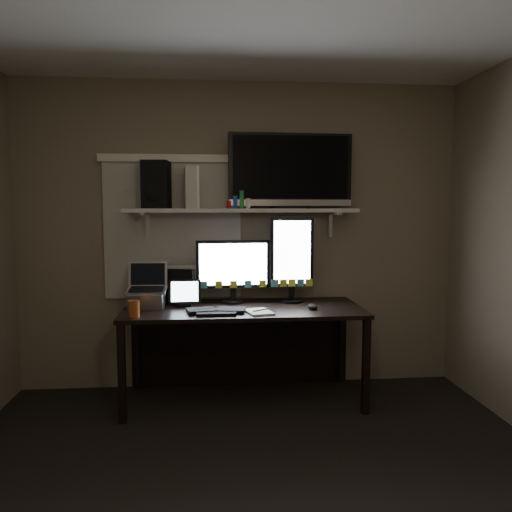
{
  "coord_description": "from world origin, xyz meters",
  "views": [
    {
      "loc": [
        -0.24,
        -2.31,
        1.49
      ],
      "look_at": [
        0.08,
        1.25,
        1.14
      ],
      "focal_mm": 35.0,
      "sensor_mm": 36.0,
      "label": 1
    }
  ],
  "objects": [
    {
      "name": "floor",
      "position": [
        0.0,
        0.0,
        0.0
      ],
      "size": [
        3.6,
        3.6,
        0.0
      ],
      "primitive_type": "plane",
      "color": "black",
      "rests_on": "ground"
    },
    {
      "name": "back_wall",
      "position": [
        0.0,
        1.8,
        1.25
      ],
      "size": [
        3.6,
        0.0,
        3.6
      ],
      "primitive_type": "plane",
      "rotation": [
        1.57,
        0.0,
        0.0
      ],
      "color": "#796C56",
      "rests_on": "floor"
    },
    {
      "name": "window_blinds",
      "position": [
        -0.55,
        1.79,
        1.3
      ],
      "size": [
        1.1,
        0.02,
        1.1
      ],
      "primitive_type": "cube",
      "color": "beige",
      "rests_on": "back_wall"
    },
    {
      "name": "desk",
      "position": [
        0.0,
        1.55,
        0.55
      ],
      "size": [
        1.8,
        0.75,
        0.73
      ],
      "color": "black",
      "rests_on": "floor"
    },
    {
      "name": "wall_shelf",
      "position": [
        0.0,
        1.62,
        1.46
      ],
      "size": [
        1.8,
        0.35,
        0.03
      ],
      "primitive_type": "cube",
      "color": "beige",
      "rests_on": "back_wall"
    },
    {
      "name": "monitor_landscape",
      "position": [
        -0.07,
        1.62,
        0.99
      ],
      "size": [
        0.59,
        0.09,
        0.51
      ],
      "primitive_type": "cube",
      "rotation": [
        0.0,
        0.0,
        0.04
      ],
      "color": "black",
      "rests_on": "desk"
    },
    {
      "name": "monitor_portrait",
      "position": [
        0.4,
        1.61,
        1.08
      ],
      "size": [
        0.35,
        0.08,
        0.7
      ],
      "primitive_type": "cube",
      "rotation": [
        0.0,
        0.0,
        0.03
      ],
      "color": "black",
      "rests_on": "desk"
    },
    {
      "name": "keyboard",
      "position": [
        -0.21,
        1.26,
        0.74
      ],
      "size": [
        0.43,
        0.17,
        0.03
      ],
      "primitive_type": "cube",
      "rotation": [
        0.0,
        0.0,
        0.01
      ],
      "color": "black",
      "rests_on": "desk"
    },
    {
      "name": "mouse",
      "position": [
        0.51,
        1.31,
        0.75
      ],
      "size": [
        0.09,
        0.12,
        0.04
      ],
      "primitive_type": "ellipsoid",
      "rotation": [
        0.0,
        0.0,
        0.29
      ],
      "color": "black",
      "rests_on": "desk"
    },
    {
      "name": "notepad",
      "position": [
        0.1,
        1.22,
        0.74
      ],
      "size": [
        0.22,
        0.26,
        0.01
      ],
      "primitive_type": "cube",
      "rotation": [
        0.0,
        0.0,
        0.26
      ],
      "color": "beige",
      "rests_on": "desk"
    },
    {
      "name": "tablet",
      "position": [
        -0.44,
        1.48,
        0.84
      ],
      "size": [
        0.24,
        0.11,
        0.21
      ],
      "primitive_type": "cube",
      "rotation": [
        0.0,
        0.0,
        0.02
      ],
      "color": "black",
      "rests_on": "desk"
    },
    {
      "name": "file_sorter",
      "position": [
        -0.49,
        1.65,
        0.88
      ],
      "size": [
        0.25,
        0.16,
        0.29
      ],
      "primitive_type": "cube",
      "rotation": [
        0.0,
        0.0,
        -0.24
      ],
      "color": "black",
      "rests_on": "desk"
    },
    {
      "name": "laptop",
      "position": [
        -0.73,
        1.47,
        0.9
      ],
      "size": [
        0.31,
        0.25,
        0.33
      ],
      "primitive_type": "cube",
      "rotation": [
        0.0,
        0.0,
        -0.03
      ],
      "color": "#B6B6BB",
      "rests_on": "desk"
    },
    {
      "name": "cup",
      "position": [
        -0.78,
        1.15,
        0.79
      ],
      "size": [
        0.08,
        0.08,
        0.12
      ],
      "primitive_type": "cylinder",
      "rotation": [
        0.0,
        0.0,
        -0.01
      ],
      "color": "brown",
      "rests_on": "desk"
    },
    {
      "name": "sticky_notes",
      "position": [
        -0.14,
        1.35,
        0.73
      ],
      "size": [
        0.36,
        0.3,
        0.0
      ],
      "primitive_type": null,
      "rotation": [
        0.0,
        0.0,
        -0.25
      ],
      "color": "gold",
      "rests_on": "desk"
    },
    {
      "name": "tv",
      "position": [
        0.39,
        1.65,
        1.77
      ],
      "size": [
        0.99,
        0.22,
        0.59
      ],
      "primitive_type": "cube",
      "rotation": [
        0.0,
        0.0,
        0.05
      ],
      "color": "black",
      "rests_on": "wall_shelf"
    },
    {
      "name": "game_console",
      "position": [
        -0.39,
        1.62,
        1.64
      ],
      "size": [
        0.12,
        0.28,
        0.32
      ],
      "primitive_type": "cube",
      "rotation": [
        0.0,
        0.0,
        0.15
      ],
      "color": "silver",
      "rests_on": "wall_shelf"
    },
    {
      "name": "speaker",
      "position": [
        -0.66,
        1.64,
        1.66
      ],
      "size": [
        0.21,
        0.26,
        0.36
      ],
      "primitive_type": "cube",
      "rotation": [
        0.0,
        0.0,
        -0.07
      ],
      "color": "black",
      "rests_on": "wall_shelf"
    },
    {
      "name": "bottles",
      "position": [
        -0.03,
        1.59,
        1.55
      ],
      "size": [
        0.22,
        0.05,
        0.14
      ],
      "primitive_type": null,
      "rotation": [
        0.0,
        0.0,
        -0.02
      ],
      "color": "#A50F0C",
      "rests_on": "wall_shelf"
    }
  ]
}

